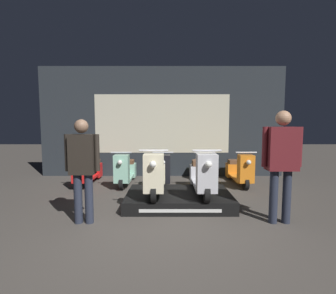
# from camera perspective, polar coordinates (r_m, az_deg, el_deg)

# --- Properties ---
(ground_plane) EXTENTS (30.00, 30.00, 0.00)m
(ground_plane) POSITION_cam_1_polar(r_m,az_deg,el_deg) (4.10, -2.36, -17.56)
(ground_plane) COLOR #423D38
(shop_wall_back) EXTENTS (7.12, 0.09, 3.20)m
(shop_wall_back) POSITION_cam_1_polar(r_m,az_deg,el_deg) (7.72, -1.09, 5.44)
(shop_wall_back) COLOR #23282D
(shop_wall_back) RESTS_ON ground_plane
(display_platform) EXTENTS (2.00, 1.38, 0.23)m
(display_platform) POSITION_cam_1_polar(r_m,az_deg,el_deg) (5.21, 2.54, -11.13)
(display_platform) COLOR black
(display_platform) RESTS_ON ground_plane
(scooter_display_left) EXTENTS (0.49, 1.65, 0.91)m
(scooter_display_left) POSITION_cam_1_polar(r_m,az_deg,el_deg) (5.05, -2.57, -6.19)
(scooter_display_left) COLOR black
(scooter_display_left) RESTS_ON display_platform
(scooter_display_right) EXTENTS (0.49, 1.65, 0.91)m
(scooter_display_right) POSITION_cam_1_polar(r_m,az_deg,el_deg) (5.08, 7.69, -6.15)
(scooter_display_right) COLOR black
(scooter_display_right) RESTS_ON display_platform
(scooter_backrow_0) EXTENTS (0.49, 1.65, 0.91)m
(scooter_backrow_0) POSITION_cam_1_polar(r_m,az_deg,el_deg) (7.07, -16.90, -4.96)
(scooter_backrow_0) COLOR black
(scooter_backrow_0) RESTS_ON ground_plane
(scooter_backrow_1) EXTENTS (0.49, 1.65, 0.91)m
(scooter_backrow_1) POSITION_cam_1_polar(r_m,az_deg,el_deg) (6.85, -9.03, -5.12)
(scooter_backrow_1) COLOR black
(scooter_backrow_1) RESTS_ON ground_plane
(scooter_backrow_2) EXTENTS (0.49, 1.65, 0.91)m
(scooter_backrow_2) POSITION_cam_1_polar(r_m,az_deg,el_deg) (6.76, -0.79, -5.19)
(scooter_backrow_2) COLOR black
(scooter_backrow_2) RESTS_ON ground_plane
(scooter_backrow_3) EXTENTS (0.49, 1.65, 0.91)m
(scooter_backrow_3) POSITION_cam_1_polar(r_m,az_deg,el_deg) (6.82, 7.48, -5.15)
(scooter_backrow_3) COLOR black
(scooter_backrow_3) RESTS_ON ground_plane
(scooter_backrow_4) EXTENTS (0.49, 1.65, 0.91)m
(scooter_backrow_4) POSITION_cam_1_polar(r_m,az_deg,el_deg) (7.01, 15.47, -5.02)
(scooter_backrow_4) COLOR black
(scooter_backrow_4) RESTS_ON ground_plane
(person_left_browsing) EXTENTS (0.54, 0.21, 1.64)m
(person_left_browsing) POSITION_cam_1_polar(r_m,az_deg,el_deg) (4.31, -17.91, -3.51)
(person_left_browsing) COLOR #232838
(person_left_browsing) RESTS_ON ground_plane
(person_right_browsing) EXTENTS (0.62, 0.26, 1.78)m
(person_right_browsing) POSITION_cam_1_polar(r_m,az_deg,el_deg) (4.44, 23.73, -1.91)
(person_right_browsing) COLOR #232838
(person_right_browsing) RESTS_ON ground_plane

